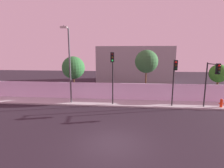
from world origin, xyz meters
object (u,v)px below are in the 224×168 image
(traffic_light_center, at_px, (175,73))
(roadside_tree_midleft, at_px, (146,62))
(fire_hydrant, at_px, (221,103))
(roadside_tree_leftmost, at_px, (73,68))
(traffic_light_right, at_px, (212,76))
(traffic_light_left, at_px, (112,68))
(roadside_tree_midright, at_px, (219,74))
(street_lamp_curbside, at_px, (69,60))

(traffic_light_center, relative_size, roadside_tree_midleft, 0.80)
(fire_hydrant, xyz_separation_m, roadside_tree_leftmost, (-15.30, 3.31, 2.89))
(traffic_light_right, xyz_separation_m, roadside_tree_leftmost, (-13.89, 4.10, 0.22))
(traffic_light_left, xyz_separation_m, traffic_light_right, (8.90, -0.40, -0.59))
(traffic_light_center, relative_size, roadside_tree_midright, 1.12)
(street_lamp_curbside, relative_size, roadside_tree_leftmost, 1.55)
(roadside_tree_midright, bearing_deg, roadside_tree_midleft, 180.00)
(roadside_tree_midleft, relative_size, roadside_tree_midright, 1.39)
(street_lamp_curbside, xyz_separation_m, roadside_tree_midleft, (7.84, 3.30, -0.25))
(traffic_light_left, bearing_deg, traffic_light_right, -2.57)
(roadside_tree_leftmost, height_order, roadside_tree_midleft, roadside_tree_midleft)
(fire_hydrant, xyz_separation_m, roadside_tree_midleft, (-6.81, 3.31, 3.66))
(traffic_light_right, xyz_separation_m, street_lamp_curbside, (-13.23, 0.81, 1.24))
(fire_hydrant, bearing_deg, traffic_light_right, -150.57)
(roadside_tree_leftmost, bearing_deg, traffic_light_center, -19.29)
(roadside_tree_midright, bearing_deg, roadside_tree_leftmost, 180.00)
(roadside_tree_leftmost, xyz_separation_m, roadside_tree_midright, (16.36, -0.00, -0.51))
(traffic_light_left, xyz_separation_m, roadside_tree_midleft, (3.51, 3.70, 0.39))
(traffic_light_center, xyz_separation_m, street_lamp_curbside, (-10.06, 0.45, 1.10))
(traffic_light_center, xyz_separation_m, roadside_tree_leftmost, (-10.71, 3.75, 0.08))
(traffic_light_center, height_order, traffic_light_right, traffic_light_center)
(fire_hydrant, height_order, roadside_tree_midright, roadside_tree_midright)
(roadside_tree_leftmost, height_order, roadside_tree_midright, roadside_tree_leftmost)
(traffic_light_left, height_order, roadside_tree_leftmost, traffic_light_left)
(traffic_light_left, relative_size, roadside_tree_midleft, 0.92)
(traffic_light_left, relative_size, traffic_light_right, 1.22)
(traffic_light_right, bearing_deg, roadside_tree_midleft, 142.71)
(traffic_light_center, bearing_deg, fire_hydrant, 5.54)
(roadside_tree_leftmost, relative_size, roadside_tree_midleft, 0.87)
(traffic_light_right, relative_size, roadside_tree_midright, 1.06)
(street_lamp_curbside, distance_m, roadside_tree_midleft, 8.51)
(roadside_tree_midright, bearing_deg, fire_hydrant, -107.68)
(fire_hydrant, relative_size, roadside_tree_midleft, 0.14)
(fire_hydrant, bearing_deg, traffic_light_center, -174.46)
(roadside_tree_midright, bearing_deg, traffic_light_left, -161.95)
(roadside_tree_midleft, distance_m, roadside_tree_midright, 7.96)
(roadside_tree_midleft, xyz_separation_m, roadside_tree_midright, (7.86, 0.00, -1.27))
(street_lamp_curbside, bearing_deg, roadside_tree_midleft, 22.80)
(fire_hydrant, relative_size, roadside_tree_leftmost, 0.17)
(fire_hydrant, bearing_deg, street_lamp_curbside, 179.97)
(street_lamp_curbside, distance_m, roadside_tree_leftmost, 3.51)
(traffic_light_right, distance_m, roadside_tree_midleft, 6.85)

